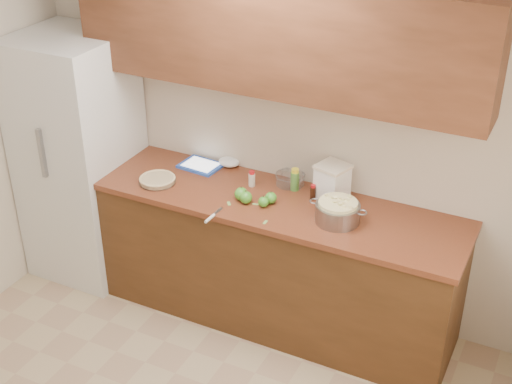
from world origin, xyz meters
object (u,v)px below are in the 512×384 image
at_px(tablet, 201,165).
at_px(pie, 157,180).
at_px(flour_canister, 332,181).
at_px(colander, 338,212).

bearing_deg(tablet, pie, -108.49).
relative_size(pie, flour_canister, 1.07).
bearing_deg(colander, tablet, 166.91).
relative_size(pie, tablet, 0.85).
relative_size(colander, tablet, 1.24).
distance_m(pie, tablet, 0.36).
xyz_separation_m(pie, colander, (1.24, 0.07, 0.04)).
bearing_deg(tablet, colander, -8.10).
height_order(pie, flour_canister, flour_canister).
bearing_deg(flour_canister, colander, -62.23).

